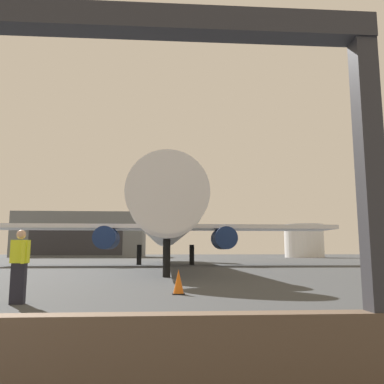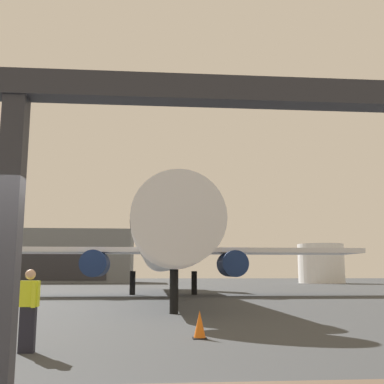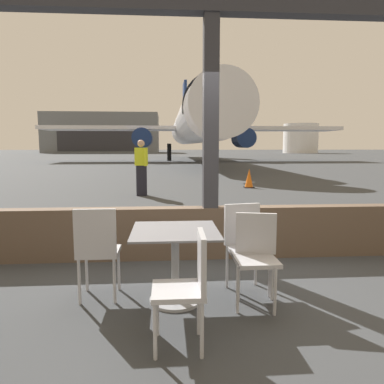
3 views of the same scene
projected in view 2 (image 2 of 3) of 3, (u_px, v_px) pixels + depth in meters
name	position (u px, v px, depth m)	size (l,w,h in m)	color
ground_plane	(137.00, 292.00, 43.09)	(220.00, 220.00, 0.00)	#383A3D
window_frame	(2.00, 328.00, 4.00)	(8.15, 0.24, 3.48)	brown
airplane	(165.00, 246.00, 34.78)	(30.03, 36.95, 10.46)	silver
ground_crew_worker	(29.00, 309.00, 10.16)	(0.40, 0.49, 1.74)	black
traffic_cone	(200.00, 325.00, 12.25)	(0.36, 0.36, 0.71)	orange
distant_hangar	(60.00, 257.00, 85.39)	(25.87, 14.16, 9.08)	slate
fuel_storage_tank	(321.00, 264.00, 79.51)	(7.57, 7.57, 6.47)	white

